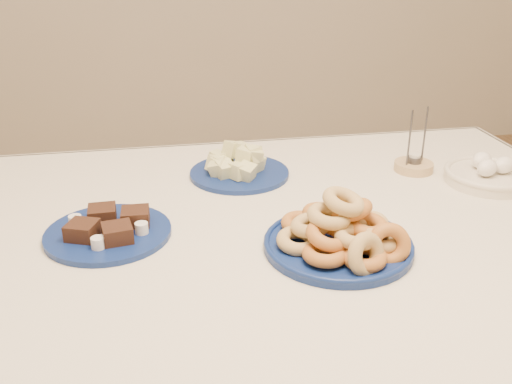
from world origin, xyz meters
The scene contains 6 objects.
dining_table centered at (0.00, 0.00, 0.64)m, with size 1.71×1.11×0.75m.
donut_platter centered at (0.15, -0.14, 0.78)m, with size 0.38×0.38×0.14m.
melon_plate centered at (0.01, 0.28, 0.78)m, with size 0.29×0.29×0.09m.
brownie_plate centered at (-0.30, 0.01, 0.76)m, with size 0.31×0.31×0.05m.
candle_holder centered at (0.48, 0.23, 0.77)m, with size 0.14×0.14×0.17m.
egg_bowl centered at (0.63, 0.12, 0.77)m, with size 0.29×0.29×0.07m.
Camera 1 is at (-0.19, -1.08, 1.32)m, focal length 40.00 mm.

